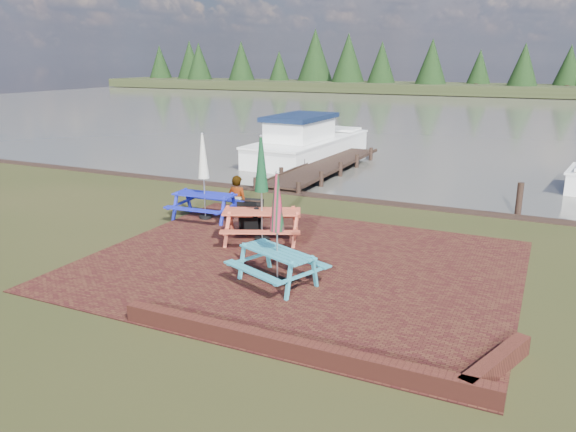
{
  "coord_description": "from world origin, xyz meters",
  "views": [
    {
      "loc": [
        4.65,
        -9.38,
        4.31
      ],
      "look_at": [
        -0.35,
        1.21,
        1.0
      ],
      "focal_mm": 35.0,
      "sensor_mm": 36.0,
      "label": 1
    }
  ],
  "objects_px": {
    "boat_jetty": "(307,145)",
    "person": "(237,176)",
    "chalkboard": "(251,216)",
    "picnic_table_red": "(262,206)",
    "picnic_table_blue": "(204,190)",
    "jetty": "(324,166)",
    "picnic_table_teal": "(277,246)"
  },
  "relations": [
    {
      "from": "picnic_table_blue",
      "to": "boat_jetty",
      "type": "xyz_separation_m",
      "value": [
        -1.61,
        10.84,
        -0.34
      ]
    },
    {
      "from": "picnic_table_red",
      "to": "person",
      "type": "xyz_separation_m",
      "value": [
        -2.39,
        2.92,
        -0.03
      ]
    },
    {
      "from": "picnic_table_teal",
      "to": "jetty",
      "type": "xyz_separation_m",
      "value": [
        -3.55,
        11.4,
        -0.67
      ]
    },
    {
      "from": "boat_jetty",
      "to": "person",
      "type": "height_order",
      "value": "boat_jetty"
    },
    {
      "from": "chalkboard",
      "to": "picnic_table_red",
      "type": "bearing_deg",
      "value": -50.67
    },
    {
      "from": "picnic_table_blue",
      "to": "jetty",
      "type": "distance_m",
      "value": 8.15
    },
    {
      "from": "picnic_table_teal",
      "to": "picnic_table_blue",
      "type": "height_order",
      "value": "picnic_table_blue"
    },
    {
      "from": "picnic_table_red",
      "to": "jetty",
      "type": "bearing_deg",
      "value": 78.68
    },
    {
      "from": "picnic_table_blue",
      "to": "boat_jetty",
      "type": "height_order",
      "value": "picnic_table_blue"
    },
    {
      "from": "chalkboard",
      "to": "boat_jetty",
      "type": "xyz_separation_m",
      "value": [
        -3.34,
        11.38,
        0.05
      ]
    },
    {
      "from": "boat_jetty",
      "to": "person",
      "type": "bearing_deg",
      "value": -77.22
    },
    {
      "from": "boat_jetty",
      "to": "picnic_table_teal",
      "type": "bearing_deg",
      "value": -65.99
    },
    {
      "from": "picnic_table_teal",
      "to": "picnic_table_red",
      "type": "bearing_deg",
      "value": 146.58
    },
    {
      "from": "picnic_table_teal",
      "to": "jetty",
      "type": "bearing_deg",
      "value": 129.55
    },
    {
      "from": "boat_jetty",
      "to": "person",
      "type": "distance_m",
      "value": 9.16
    },
    {
      "from": "picnic_table_red",
      "to": "jetty",
      "type": "relative_size",
      "value": 0.28
    },
    {
      "from": "picnic_table_teal",
      "to": "chalkboard",
      "type": "distance_m",
      "value": 3.48
    },
    {
      "from": "picnic_table_teal",
      "to": "jetty",
      "type": "relative_size",
      "value": 0.25
    },
    {
      "from": "chalkboard",
      "to": "person",
      "type": "xyz_separation_m",
      "value": [
        -1.77,
        2.36,
        0.44
      ]
    },
    {
      "from": "boat_jetty",
      "to": "person",
      "type": "xyz_separation_m",
      "value": [
        1.57,
        -9.02,
        0.39
      ]
    },
    {
      "from": "picnic_table_teal",
      "to": "boat_jetty",
      "type": "distance_m",
      "value": 15.14
    },
    {
      "from": "boat_jetty",
      "to": "picnic_table_blue",
      "type": "bearing_deg",
      "value": -78.68
    },
    {
      "from": "jetty",
      "to": "boat_jetty",
      "type": "height_order",
      "value": "boat_jetty"
    },
    {
      "from": "picnic_table_red",
      "to": "picnic_table_blue",
      "type": "relative_size",
      "value": 1.09
    },
    {
      "from": "jetty",
      "to": "picnic_table_blue",
      "type": "bearing_deg",
      "value": -92.12
    },
    {
      "from": "chalkboard",
      "to": "person",
      "type": "relative_size",
      "value": 0.48
    },
    {
      "from": "picnic_table_red",
      "to": "person",
      "type": "bearing_deg",
      "value": 105.42
    },
    {
      "from": "picnic_table_red",
      "to": "picnic_table_teal",
      "type": "bearing_deg",
      "value": -79.58
    },
    {
      "from": "chalkboard",
      "to": "person",
      "type": "height_order",
      "value": "person"
    },
    {
      "from": "picnic_table_teal",
      "to": "jetty",
      "type": "height_order",
      "value": "picnic_table_teal"
    },
    {
      "from": "picnic_table_red",
      "to": "chalkboard",
      "type": "bearing_deg",
      "value": 114.03
    },
    {
      "from": "boat_jetty",
      "to": "chalkboard",
      "type": "bearing_deg",
      "value": -70.74
    }
  ]
}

